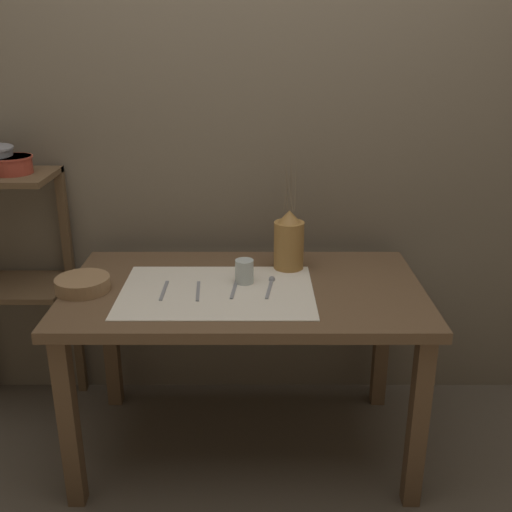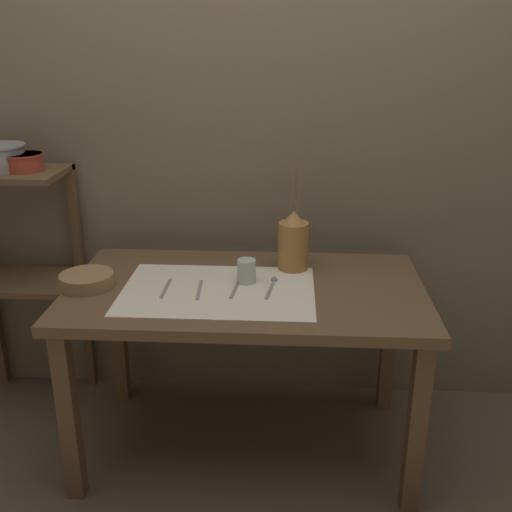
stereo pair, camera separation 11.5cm
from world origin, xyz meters
The scene contains 13 objects.
ground_plane centered at (0.00, 0.00, 0.00)m, with size 12.00×12.00×0.00m, color brown.
stone_wall_back centered at (0.00, 0.49, 1.20)m, with size 7.00×0.06×2.40m.
wooden_table centered at (0.00, 0.00, 0.62)m, with size 1.32×0.75×0.72m.
wooden_shelf_unit centered at (-1.00, 0.32, 0.75)m, with size 0.47×0.31×1.08m.
linen_cloth centered at (-0.10, -0.05, 0.72)m, with size 0.70×0.48×0.00m.
pitcher_with_flowers centered at (0.17, 0.18, 0.83)m, with size 0.12×0.12×0.44m.
wooden_bowl centered at (-0.59, -0.04, 0.74)m, with size 0.20×0.20×0.05m.
glass_tumbler_near centered at (0.00, 0.03, 0.76)m, with size 0.07×0.07×0.09m.
fork_outer centered at (-0.29, -0.05, 0.72)m, with size 0.01×0.17×0.00m.
fork_inner centered at (-0.17, -0.06, 0.72)m, with size 0.02×0.17×0.00m.
knife_center centered at (-0.04, -0.04, 0.72)m, with size 0.03×0.17×0.00m.
spoon_inner centered at (0.10, 0.02, 0.72)m, with size 0.04×0.18×0.02m.
metal_pot_small centered at (-0.92, 0.28, 1.12)m, with size 0.17×0.17×0.07m.
Camera 2 is at (0.16, -2.04, 1.59)m, focal length 42.00 mm.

